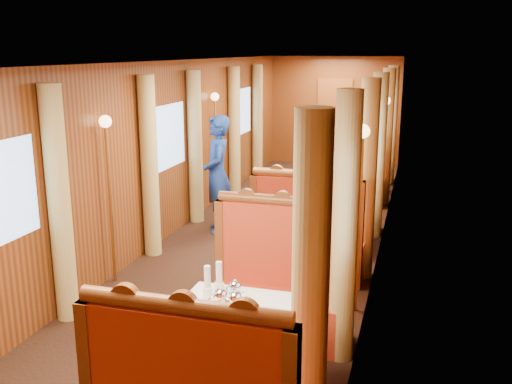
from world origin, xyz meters
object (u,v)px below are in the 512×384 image
at_px(teapot_left, 221,303).
at_px(teapot_back, 235,293).
at_px(table_far, 353,171).
at_px(rose_vase_far, 355,143).
at_px(banquette_far_fwd, 346,180).
at_px(tea_tray, 229,309).
at_px(banquette_mid_aft, 334,201).
at_px(steward, 217,174).
at_px(banquette_far_aft, 359,159).
at_px(rose_vase_mid, 325,183).
at_px(table_near, 246,352).
at_px(teapot_right, 235,306).
at_px(banquette_near_aft, 278,293).
at_px(passenger, 332,184).
at_px(fruit_plate, 283,319).
at_px(banquette_mid_fwd, 308,244).
at_px(table_mid, 322,223).

relative_size(teapot_left, teapot_back, 1.04).
height_order(table_far, teapot_back, teapot_back).
bearing_deg(rose_vase_far, banquette_far_fwd, -90.78).
bearing_deg(tea_tray, teapot_back, 90.34).
bearing_deg(banquette_far_fwd, banquette_mid_aft, -90.00).
bearing_deg(rose_vase_far, steward, -117.87).
bearing_deg(steward, banquette_far_aft, 133.87).
xyz_separation_m(banquette_mid_aft, rose_vase_mid, (0.02, -1.02, 0.50)).
distance_m(table_near, teapot_right, 0.47).
xyz_separation_m(banquette_far_aft, teapot_back, (-0.11, -7.94, 0.39)).
relative_size(table_near, rose_vase_far, 2.92).
distance_m(table_near, banquette_far_fwd, 5.99).
relative_size(teapot_back, steward, 0.09).
xyz_separation_m(table_near, teapot_right, (-0.04, -0.14, 0.44)).
height_order(banquette_near_aft, rose_vase_mid, banquette_near_aft).
height_order(banquette_far_fwd, steward, steward).
relative_size(table_far, steward, 0.61).
bearing_deg(passenger, teapot_left, -92.08).
relative_size(fruit_plate, passenger, 0.26).
xyz_separation_m(banquette_mid_fwd, passenger, (-0.00, 1.81, 0.32)).
relative_size(teapot_right, fruit_plate, 0.86).
height_order(table_mid, teapot_right, teapot_right).
bearing_deg(fruit_plate, banquette_mid_fwd, 97.01).
bearing_deg(banquette_mid_aft, table_near, -90.00).
bearing_deg(banquette_far_fwd, banquette_mid_fwd, -90.00).
height_order(banquette_far_fwd, banquette_far_aft, same).
relative_size(tea_tray, fruit_plate, 1.72).
xyz_separation_m(table_mid, rose_vase_far, (0.01, 3.52, 0.55)).
relative_size(teapot_left, teapot_right, 0.99).
xyz_separation_m(table_near, rose_vase_mid, (0.02, 3.49, 0.55)).
relative_size(banquette_far_fwd, teapot_right, 7.90).
height_order(teapot_back, rose_vase_mid, rose_vase_mid).
xyz_separation_m(table_mid, teapot_back, (-0.11, -3.43, 0.44)).
xyz_separation_m(banquette_far_fwd, tea_tray, (-0.11, -6.07, 0.33)).
distance_m(banquette_far_fwd, passenger, 1.72).
xyz_separation_m(banquette_far_fwd, rose_vase_mid, (0.02, -2.49, 0.50)).
bearing_deg(rose_vase_far, passenger, -90.30).
distance_m(rose_vase_mid, steward, 1.70).
xyz_separation_m(table_mid, banquette_mid_fwd, (0.00, -1.01, 0.05)).
distance_m(table_near, fruit_plate, 0.53).
bearing_deg(banquette_far_aft, rose_vase_mid, -89.78).
relative_size(banquette_far_fwd, teapot_left, 8.00).
relative_size(banquette_far_fwd, fruit_plate, 6.76).
distance_m(table_mid, tea_tray, 3.61).
distance_m(banquette_mid_fwd, steward, 2.21).
xyz_separation_m(banquette_near_aft, banquette_mid_fwd, (0.00, 1.47, 0.00)).
relative_size(banquette_near_aft, rose_vase_far, 3.72).
relative_size(table_mid, table_far, 1.00).
bearing_deg(rose_vase_mid, fruit_plate, -85.19).
bearing_deg(banquette_mid_aft, table_mid, -90.00).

